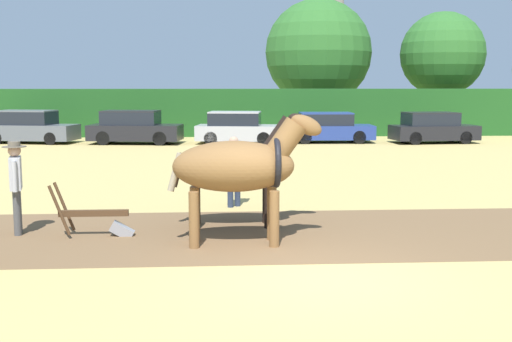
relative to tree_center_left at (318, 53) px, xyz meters
The scene contains 15 objects.
ground_plane 32.52m from the tree_center_left, 98.27° to the right, with size 240.00×240.00×0.00m, color tan.
hedgerow 7.88m from the tree_center_left, 131.13° to the right, with size 78.50×1.78×2.61m, color #1E511E.
tree_center_left is the anchor object (origin of this frame).
tree_center 7.74m from the tree_center_left, ahead, with size 5.24×5.24×7.34m.
church_spire 33.65m from the tree_center_left, 77.81° to the left, with size 2.48×2.48×16.09m.
draft_horse_lead_left 30.55m from the tree_center_left, 100.93° to the right, with size 2.84×1.00×2.43m.
draft_horse_lead_right 29.11m from the tree_center_left, 101.50° to the right, with size 3.00×0.94×2.39m.
plow 30.62m from the tree_center_left, 106.13° to the right, with size 1.57×0.47×1.13m.
farmer_at_plow 30.78m from the tree_center_left, 109.18° to the right, with size 0.46×0.68×1.81m.
farmer_beside_team 27.16m from the tree_center_left, 102.48° to the right, with size 0.54×0.47×1.67m.
parked_car_far_left 18.61m from the tree_center_left, 149.07° to the right, with size 4.69×2.54×1.61m.
parked_car_left 14.96m from the tree_center_left, 136.22° to the right, with size 4.58×2.33×1.61m.
parked_car_center_left 12.16m from the tree_center_left, 118.02° to the right, with size 4.29×2.34×1.55m.
parked_car_center 10.61m from the tree_center_left, 95.07° to the right, with size 4.27×1.90×1.48m.
parked_car_center_right 11.86m from the tree_center_left, 67.82° to the right, with size 4.28×2.12×1.51m.
Camera 1 is at (-1.40, -9.42, 2.91)m, focal length 45.00 mm.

